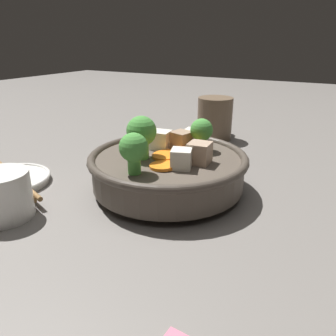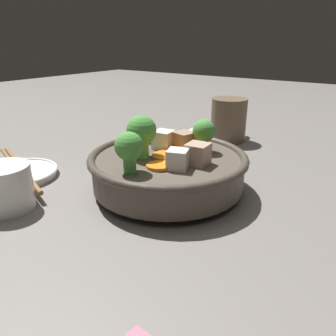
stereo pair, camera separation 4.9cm
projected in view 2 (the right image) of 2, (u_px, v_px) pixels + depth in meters
name	position (u px, v px, depth m)	size (l,w,h in m)	color
ground_plane	(168.00, 190.00, 0.50)	(3.00, 3.00, 0.00)	slate
stirfry_bowl	(168.00, 166.00, 0.49)	(0.24, 0.24, 0.12)	#51473D
side_saucer	(19.00, 173.00, 0.55)	(0.13, 0.13, 0.01)	white
tea_cup	(5.00, 187.00, 0.44)	(0.07, 0.07, 0.06)	white
dark_mug	(229.00, 120.00, 0.73)	(0.10, 0.08, 0.09)	brown
chopsticks_pair	(18.00, 168.00, 0.54)	(0.10, 0.23, 0.01)	olive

